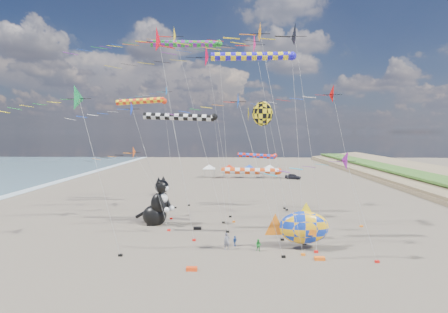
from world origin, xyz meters
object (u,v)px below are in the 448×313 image
Objects in this scene: child_blue at (235,241)px; parked_car at (293,176)px; child_green at (259,245)px; person_adult at (227,241)px; cat_inflatable at (157,200)px; fish_inflatable at (303,227)px.

parked_car is (14.30, 50.03, 0.14)m from child_blue.
child_green is 2.70m from child_blue.
child_green is (3.03, -0.32, -0.23)m from person_adult.
parked_car is at bearing 96.55° from child_green.
person_adult is 0.43× the size of parked_car.
child_green is at bearing -18.77° from person_adult.
person_adult is at bearing -178.87° from child_blue.
person_adult is 1.60× the size of child_blue.
child_green is (11.73, -9.38, -2.40)m from cat_inflatable.
fish_inflatable reaches higher than person_adult.
parked_car is (15.09, 51.20, -0.17)m from person_adult.
cat_inflatable reaches higher than person_adult.
child_blue is at bearing 166.23° from child_green.
fish_inflatable is 6.21× the size of child_blue.
cat_inflatable is at bearing 151.59° from fish_inflatable.
fish_inflatable is at bearing -9.86° from person_adult.
fish_inflatable is at bearing -164.62° from parked_car.
fish_inflatable is 1.67× the size of parked_car.
person_adult is 1.39× the size of child_green.
fish_inflatable is 6.82m from child_blue.
parked_car is at bearing 19.10° from child_blue.
cat_inflatable is at bearing 121.04° from person_adult.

